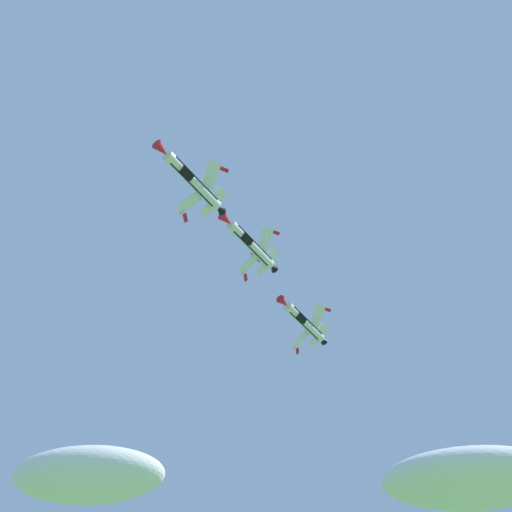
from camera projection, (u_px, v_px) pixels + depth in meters
cloud_near_formation at (474, 479)px, 169.46m from camera, size 47.57×28.02×13.31m
cloud_high_distant at (89, 475)px, 275.77m from camera, size 65.17×34.13×21.85m
fighter_jet_lead at (192, 180)px, 95.82m from camera, size 9.72×14.75×7.22m
fighter_jet_left_wing at (250, 244)px, 108.70m from camera, size 9.43×14.75×7.85m
fighter_jet_right_wing at (303, 322)px, 118.08m from camera, size 9.70×14.75×7.28m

